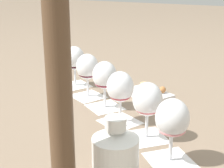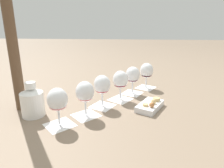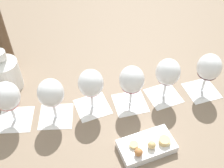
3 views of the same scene
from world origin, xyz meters
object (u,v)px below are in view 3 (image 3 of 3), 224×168
(wine_glass_4, at_px, (168,74))
(wine_glass_5, at_px, (209,69))
(wine_glass_0, at_px, (7,98))
(wine_glass_3, at_px, (132,81))
(snack_dish, at_px, (147,146))
(wine_glass_2, at_px, (91,85))
(ceramic_vase, at_px, (5,72))
(wine_glass_1, at_px, (51,95))

(wine_glass_4, height_order, wine_glass_5, same)
(wine_glass_0, height_order, wine_glass_3, same)
(wine_glass_4, bearing_deg, wine_glass_3, 147.63)
(wine_glass_5, distance_m, snack_dish, 0.35)
(wine_glass_2, xyz_separation_m, wine_glass_4, (0.21, -0.16, 0.00))
(wine_glass_0, bearing_deg, wine_glass_3, -37.98)
(ceramic_vase, bearing_deg, wine_glass_4, -53.67)
(wine_glass_0, xyz_separation_m, ceramic_vase, (0.08, 0.15, -0.04))
(wine_glass_3, height_order, snack_dish, wine_glass_3)
(wine_glass_0, xyz_separation_m, wine_glass_2, (0.21, -0.15, -0.00))
(wine_glass_5, height_order, snack_dish, wine_glass_5)
(wine_glass_1, height_order, snack_dish, wine_glass_1)
(wine_glass_4, xyz_separation_m, wine_glass_5, (0.11, -0.09, 0.00))
(wine_glass_1, bearing_deg, wine_glass_3, -35.46)
(wine_glass_3, bearing_deg, wine_glass_5, -35.68)
(wine_glass_1, height_order, wine_glass_4, same)
(wine_glass_0, bearing_deg, ceramic_vase, 61.84)
(wine_glass_1, height_order, wine_glass_2, same)
(wine_glass_1, relative_size, wine_glass_3, 1.00)
(wine_glass_3, bearing_deg, ceramic_vase, 120.47)
(wine_glass_0, distance_m, wine_glass_3, 0.39)
(ceramic_vase, xyz_separation_m, snack_dish, (0.12, -0.55, -0.05))
(wine_glass_2, distance_m, snack_dish, 0.26)
(wine_glass_4, distance_m, ceramic_vase, 0.57)
(wine_glass_1, distance_m, wine_glass_3, 0.26)
(wine_glass_4, relative_size, ceramic_vase, 1.01)
(wine_glass_2, height_order, snack_dish, wine_glass_2)
(wine_glass_3, relative_size, wine_glass_5, 1.00)
(ceramic_vase, bearing_deg, wine_glass_2, -66.66)
(wine_glass_2, bearing_deg, wine_glass_1, 150.76)
(wine_glass_5, bearing_deg, wine_glass_3, 144.32)
(wine_glass_2, bearing_deg, wine_glass_5, -37.58)
(wine_glass_2, height_order, ceramic_vase, wine_glass_2)
(wine_glass_5, bearing_deg, wine_glass_4, 141.43)
(wine_glass_0, height_order, snack_dish, wine_glass_0)
(snack_dish, bearing_deg, wine_glass_5, -0.70)
(wine_glass_3, relative_size, wine_glass_4, 1.00)
(ceramic_vase, height_order, snack_dish, ceramic_vase)
(ceramic_vase, bearing_deg, wine_glass_5, -50.62)
(wine_glass_4, bearing_deg, wine_glass_2, 142.98)
(wine_glass_5, bearing_deg, wine_glass_1, 144.43)
(wine_glass_1, bearing_deg, wine_glass_2, -29.24)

